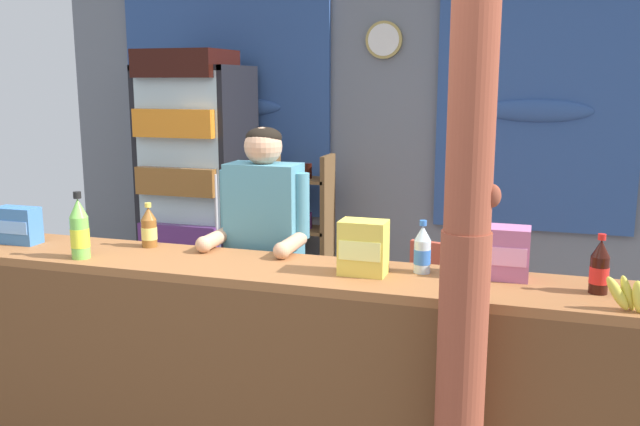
% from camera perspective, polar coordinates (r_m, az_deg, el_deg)
% --- Properties ---
extents(ground_plane, '(7.46, 7.46, 0.00)m').
position_cam_1_polar(ground_plane, '(4.00, -2.05, -15.80)').
color(ground_plane, '#665B51').
extents(back_wall_curtained, '(5.24, 0.22, 2.65)m').
position_cam_1_polar(back_wall_curtained, '(5.29, 4.15, 6.33)').
color(back_wall_curtained, slate).
rests_on(back_wall_curtained, ground).
extents(stall_counter, '(3.12, 0.49, 1.00)m').
position_cam_1_polar(stall_counter, '(3.07, -5.04, -12.11)').
color(stall_counter, '#935B33').
rests_on(stall_counter, ground).
extents(timber_post, '(0.20, 0.18, 2.59)m').
position_cam_1_polar(timber_post, '(2.40, 12.17, -2.78)').
color(timber_post, brown).
rests_on(timber_post, ground).
extents(drink_fridge, '(0.74, 0.71, 2.03)m').
position_cam_1_polar(drink_fridge, '(5.26, -10.39, 3.24)').
color(drink_fridge, black).
rests_on(drink_fridge, ground).
extents(bottle_shelf_rack, '(0.48, 0.28, 1.27)m').
position_cam_1_polar(bottle_shelf_rack, '(5.17, -1.70, -1.80)').
color(bottle_shelf_rack, brown).
rests_on(bottle_shelf_rack, ground).
extents(plastic_lawn_chair, '(0.51, 0.51, 0.86)m').
position_cam_1_polar(plastic_lawn_chair, '(4.31, 10.76, -6.93)').
color(plastic_lawn_chair, '#E5563D').
rests_on(plastic_lawn_chair, ground).
extents(shopkeeper, '(0.48, 0.42, 1.58)m').
position_cam_1_polar(shopkeeper, '(3.45, -4.71, -2.64)').
color(shopkeeper, '#28282D').
rests_on(shopkeeper, ground).
extents(soda_bottle_lime_soda, '(0.09, 0.09, 0.31)m').
position_cam_1_polar(soda_bottle_lime_soda, '(3.31, -19.52, -1.37)').
color(soda_bottle_lime_soda, '#75C64C').
rests_on(soda_bottle_lime_soda, stall_counter).
extents(soda_bottle_water, '(0.07, 0.07, 0.23)m').
position_cam_1_polar(soda_bottle_water, '(2.92, 8.58, -3.14)').
color(soda_bottle_water, silver).
rests_on(soda_bottle_water, stall_counter).
extents(soda_bottle_iced_tea, '(0.08, 0.08, 0.22)m').
position_cam_1_polar(soda_bottle_iced_tea, '(3.45, -14.15, -1.24)').
color(soda_bottle_iced_tea, brown).
rests_on(soda_bottle_iced_tea, stall_counter).
extents(soda_bottle_cola, '(0.07, 0.07, 0.23)m').
position_cam_1_polar(soda_bottle_cola, '(2.82, 22.40, -4.31)').
color(soda_bottle_cola, black).
rests_on(soda_bottle_cola, stall_counter).
extents(snack_box_biscuit, '(0.22, 0.11, 0.18)m').
position_cam_1_polar(snack_box_biscuit, '(3.74, -24.02, -0.95)').
color(snack_box_biscuit, '#3D75B7').
rests_on(snack_box_biscuit, stall_counter).
extents(snack_box_instant_noodle, '(0.20, 0.14, 0.23)m').
position_cam_1_polar(snack_box_instant_noodle, '(2.87, 3.65, -2.91)').
color(snack_box_instant_noodle, '#EAD14C').
rests_on(snack_box_instant_noodle, stall_counter).
extents(snack_box_wafer, '(0.20, 0.15, 0.22)m').
position_cam_1_polar(snack_box_wafer, '(2.91, 15.23, -3.22)').
color(snack_box_wafer, '#B76699').
rests_on(snack_box_wafer, stall_counter).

